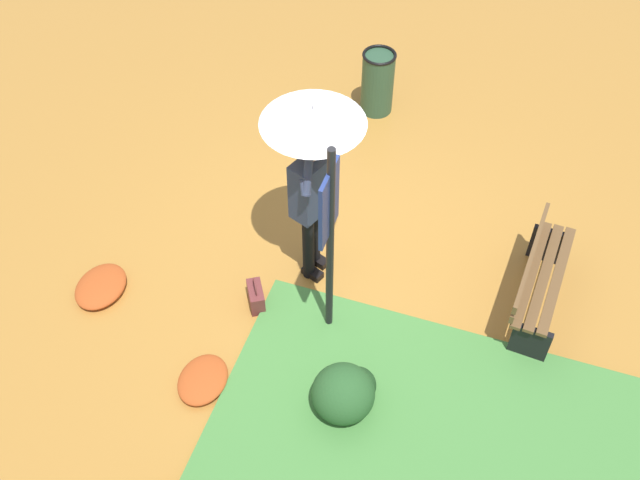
# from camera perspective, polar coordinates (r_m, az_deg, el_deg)

# --- Properties ---
(ground_plane) EXTENTS (18.00, 18.00, 0.00)m
(ground_plane) POSITION_cam_1_polar(r_m,az_deg,el_deg) (7.94, 1.14, -1.81)
(ground_plane) COLOR #B27A33
(person_with_umbrella) EXTENTS (0.96, 0.96, 2.04)m
(person_with_umbrella) POSITION_cam_1_polar(r_m,az_deg,el_deg) (6.84, -0.60, 6.65)
(person_with_umbrella) COLOR black
(person_with_umbrella) RESTS_ON ground_plane
(info_sign_post) EXTENTS (0.44, 0.07, 2.30)m
(info_sign_post) POSITION_cam_1_polar(r_m,az_deg,el_deg) (6.35, 0.70, 1.14)
(info_sign_post) COLOR black
(info_sign_post) RESTS_ON ground_plane
(handbag) EXTENTS (0.33, 0.28, 0.37)m
(handbag) POSITION_cam_1_polar(r_m,az_deg,el_deg) (7.55, -4.85, -4.25)
(handbag) COLOR brown
(handbag) RESTS_ON ground_plane
(park_bench) EXTENTS (1.40, 0.47, 0.75)m
(park_bench) POSITION_cam_1_polar(r_m,az_deg,el_deg) (7.60, 16.17, -2.82)
(park_bench) COLOR black
(park_bench) RESTS_ON ground_plane
(trash_bin) EXTENTS (0.42, 0.42, 0.83)m
(trash_bin) POSITION_cam_1_polar(r_m,az_deg,el_deg) (9.55, 4.37, 11.80)
(trash_bin) COLOR #2D5138
(trash_bin) RESTS_ON ground_plane
(shrub_cluster) EXTENTS (0.62, 0.56, 0.51)m
(shrub_cluster) POSITION_cam_1_polar(r_m,az_deg,el_deg) (6.80, 1.97, -11.39)
(shrub_cluster) COLOR #285628
(shrub_cluster) RESTS_ON ground_plane
(leaf_pile_near_person) EXTENTS (0.56, 0.45, 0.12)m
(leaf_pile_near_person) POSITION_cam_1_polar(r_m,az_deg,el_deg) (7.15, -8.83, -10.37)
(leaf_pile_near_person) COLOR #B74C1E
(leaf_pile_near_person) RESTS_ON ground_plane
(leaf_pile_by_bench) EXTENTS (0.61, 0.48, 0.13)m
(leaf_pile_by_bench) POSITION_cam_1_polar(r_m,az_deg,el_deg) (7.99, -16.21, -3.38)
(leaf_pile_by_bench) COLOR #B74C1E
(leaf_pile_by_bench) RESTS_ON ground_plane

